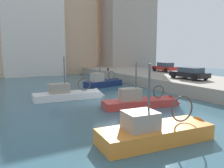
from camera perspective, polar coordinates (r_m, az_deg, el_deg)
water_surface at (r=20.46m, az=-0.30°, el=-4.13°), size 80.00×80.00×0.00m
quay_wall at (r=27.74m, az=20.91°, el=-0.13°), size 9.00×56.00×1.20m
fishing_boat_red at (r=18.59m, az=7.77°, el=-5.05°), size 6.81×2.79×4.24m
fishing_boat_white at (r=21.69m, az=-10.01°, el=-3.17°), size 6.86×2.48×4.66m
fishing_boat_navy at (r=28.85m, az=-1.67°, el=-0.20°), size 5.83×2.92×4.91m
fishing_boat_orange at (r=11.97m, az=11.93°, el=-12.82°), size 6.62×2.61×4.68m
parked_car_red at (r=35.96m, az=12.78°, el=4.10°), size 1.99×3.98×1.38m
parked_car_black at (r=27.28m, az=18.50°, el=2.56°), size 2.16×4.40×1.32m
mooring_bollard_mid at (r=35.91m, az=-0.96°, el=3.61°), size 0.28×0.28×0.55m
waterfront_building_central at (r=50.13m, az=2.88°, el=14.35°), size 10.78×9.33×19.37m
waterfront_building_east_mid at (r=45.82m, az=-19.74°, el=17.61°), size 10.58×8.91×24.35m
waterfront_building_east at (r=47.16m, az=-9.78°, el=14.31°), size 7.74×6.35×18.85m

